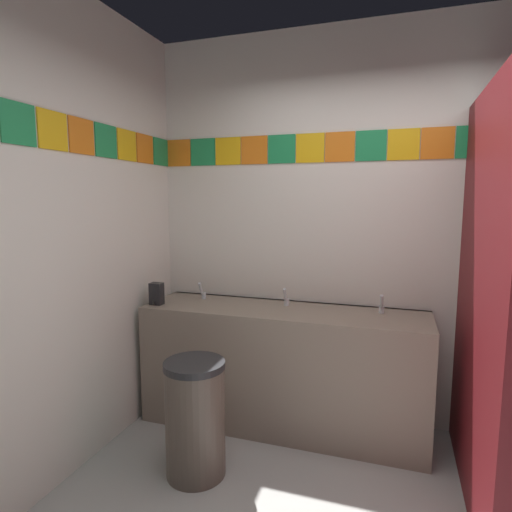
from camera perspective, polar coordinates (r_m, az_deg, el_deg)
name	(u,v)px	position (r m, az deg, el deg)	size (l,w,h in m)	color
wall_back	(416,229)	(3.14, 20.64, 3.36)	(3.81, 0.09, 2.82)	silver
wall_side	(0,242)	(2.40, -31.07, 1.60)	(0.09, 3.09, 2.82)	silver
vanity_counter	(282,366)	(3.14, 3.55, -14.45)	(1.98, 0.55, 0.86)	gray
faucet_left	(202,293)	(3.30, -7.19, -4.90)	(0.04, 0.10, 0.14)	silver
faucet_center	(286,299)	(3.08, 4.04, -5.76)	(0.04, 0.10, 0.14)	silver
faucet_right	(382,306)	(2.99, 16.49, -6.46)	(0.04, 0.10, 0.14)	silver
soap_dispenser	(157,294)	(3.20, -13.19, -4.95)	(0.09, 0.09, 0.16)	black
trash_bin	(195,418)	(2.69, -8.15, -20.74)	(0.36, 0.36, 0.69)	brown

